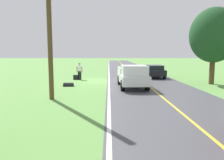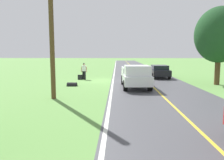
{
  "view_description": "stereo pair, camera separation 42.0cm",
  "coord_description": "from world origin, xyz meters",
  "px_view_note": "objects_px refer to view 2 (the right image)",
  "views": [
    {
      "loc": [
        -1.25,
        21.62,
        2.75
      ],
      "look_at": [
        -1.4,
        10.73,
        1.4
      ],
      "focal_mm": 34.92,
      "sensor_mm": 36.0,
      "label": 1
    },
    {
      "loc": [
        -1.67,
        21.62,
        2.75
      ],
      "look_at": [
        -1.4,
        10.73,
        1.4
      ],
      "focal_mm": 34.92,
      "sensor_mm": 36.0,
      "label": 2
    }
  ],
  "objects_px": {
    "tree_far_side_near": "(219,35)",
    "sedan_near_oncoming": "(159,71)",
    "hitchhiker_walking": "(84,70)",
    "suitcase_carried": "(80,77)",
    "pickup_truck_passing": "(136,76)",
    "utility_pole_roadside": "(51,24)"
  },
  "relations": [
    {
      "from": "pickup_truck_passing",
      "to": "tree_far_side_near",
      "type": "xyz_separation_m",
      "value": [
        -7.25,
        -1.89,
        3.31
      ]
    },
    {
      "from": "suitcase_carried",
      "to": "pickup_truck_passing",
      "type": "height_order",
      "value": "pickup_truck_passing"
    },
    {
      "from": "tree_far_side_near",
      "to": "sedan_near_oncoming",
      "type": "xyz_separation_m",
      "value": [
        3.99,
        -5.41,
        -3.52
      ]
    },
    {
      "from": "pickup_truck_passing",
      "to": "sedan_near_oncoming",
      "type": "xyz_separation_m",
      "value": [
        -3.26,
        -7.3,
        -0.21
      ]
    },
    {
      "from": "tree_far_side_near",
      "to": "hitchhiker_walking",
      "type": "bearing_deg",
      "value": -15.92
    },
    {
      "from": "hitchhiker_walking",
      "to": "pickup_truck_passing",
      "type": "height_order",
      "value": "pickup_truck_passing"
    },
    {
      "from": "pickup_truck_passing",
      "to": "tree_far_side_near",
      "type": "relative_size",
      "value": 0.82
    },
    {
      "from": "pickup_truck_passing",
      "to": "tree_far_side_near",
      "type": "height_order",
      "value": "tree_far_side_near"
    },
    {
      "from": "hitchhiker_walking",
      "to": "tree_far_side_near",
      "type": "height_order",
      "value": "tree_far_side_near"
    },
    {
      "from": "tree_far_side_near",
      "to": "utility_pole_roadside",
      "type": "distance_m",
      "value": 14.02
    },
    {
      "from": "hitchhiker_walking",
      "to": "utility_pole_roadside",
      "type": "height_order",
      "value": "utility_pole_roadside"
    },
    {
      "from": "tree_far_side_near",
      "to": "sedan_near_oncoming",
      "type": "height_order",
      "value": "tree_far_side_near"
    },
    {
      "from": "sedan_near_oncoming",
      "to": "hitchhiker_walking",
      "type": "bearing_deg",
      "value": 13.28
    },
    {
      "from": "suitcase_carried",
      "to": "sedan_near_oncoming",
      "type": "bearing_deg",
      "value": 103.99
    },
    {
      "from": "suitcase_carried",
      "to": "utility_pole_roadside",
      "type": "bearing_deg",
      "value": 1.07
    },
    {
      "from": "suitcase_carried",
      "to": "sedan_near_oncoming",
      "type": "height_order",
      "value": "sedan_near_oncoming"
    },
    {
      "from": "suitcase_carried",
      "to": "sedan_near_oncoming",
      "type": "distance_m",
      "value": 8.86
    },
    {
      "from": "sedan_near_oncoming",
      "to": "pickup_truck_passing",
      "type": "bearing_deg",
      "value": 65.9
    },
    {
      "from": "tree_far_side_near",
      "to": "utility_pole_roadside",
      "type": "relative_size",
      "value": 0.75
    },
    {
      "from": "sedan_near_oncoming",
      "to": "utility_pole_roadside",
      "type": "xyz_separation_m",
      "value": [
        8.58,
        11.62,
        3.67
      ]
    },
    {
      "from": "suitcase_carried",
      "to": "utility_pole_roadside",
      "type": "distance_m",
      "value": 10.47
    },
    {
      "from": "pickup_truck_passing",
      "to": "utility_pole_roadside",
      "type": "xyz_separation_m",
      "value": [
        5.32,
        4.32,
        3.46
      ]
    }
  ]
}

